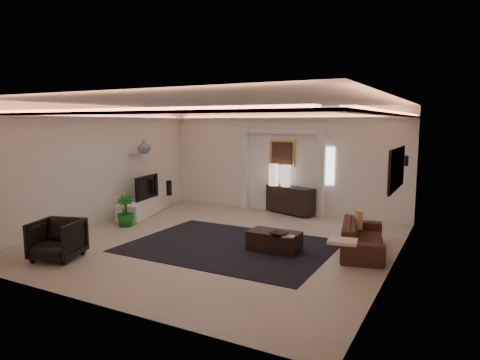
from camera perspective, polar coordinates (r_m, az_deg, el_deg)
The scene contains 33 objects.
floor at distance 9.06m, azimuth -2.94°, elevation -8.23°, with size 7.00×7.00×0.00m, color #A89B89.
ceiling at distance 8.72m, azimuth -3.07°, elevation 10.41°, with size 7.00×7.00×0.00m, color white.
wall_back at distance 11.89m, azimuth 5.77°, elevation 2.69°, with size 7.00×7.00×0.00m, color white.
wall_front at distance 6.09m, azimuth -20.32°, elevation -2.62°, with size 7.00×7.00×0.00m, color white.
wall_left at distance 10.99m, azimuth -18.82°, elevation 1.89°, with size 7.00×7.00×0.00m, color white.
wall_right at distance 7.59m, azimuth 20.23°, elevation -0.64°, with size 7.00×7.00×0.00m, color white.
cove_soffit at distance 8.71m, azimuth -3.06°, elevation 8.57°, with size 7.00×7.00×0.04m, color silver.
daylight_slit at distance 11.44m, azimuth 11.99°, elevation 1.85°, with size 0.25×0.03×1.00m, color white.
area_rug at distance 8.70m, azimuth -1.34°, elevation -8.86°, with size 4.00×3.00×0.01m, color black.
pilaster_left at distance 12.32m, azimuth 0.62°, elevation 1.27°, with size 0.22×0.20×2.20m, color silver.
pilaster_right at distance 11.45m, azimuth 10.88°, elevation 0.63°, with size 0.22×0.20×2.20m, color silver.
alcove_header at distance 11.76m, azimuth 5.63°, elevation 6.53°, with size 2.52×0.20×0.12m, color silver.
painting_frame at distance 11.85m, azimuth 5.72°, elevation 3.64°, with size 0.74×0.04×0.74m, color tan.
painting_canvas at distance 11.82m, azimuth 5.68°, elevation 3.63°, with size 0.62×0.02×0.62m, color #4C2D1E.
art_panel_frame at distance 7.86m, azimuth 20.41°, elevation 1.46°, with size 0.04×1.64×0.74m, color black.
art_panel_gold at distance 7.87m, azimuth 20.23°, elevation 1.47°, with size 0.02×1.50×0.62m, color tan.
wall_sconce at distance 9.75m, azimuth 21.42°, elevation 2.43°, with size 0.12×0.12×0.22m, color black.
wall_niche at distance 11.93m, azimuth -13.75°, elevation 3.48°, with size 0.10×0.55×0.04m, color silver.
console at distance 11.68m, azimuth 6.78°, elevation -2.63°, with size 1.42×0.44×0.71m, color black.
lamp_left at distance 11.75m, azimuth 4.56°, elevation 0.87°, with size 0.27×0.27×0.60m, color #EEDFC5.
lamp_right at distance 11.62m, azimuth 6.18°, elevation 0.78°, with size 0.26×0.26×0.58m, color silver.
media_ledge at distance 11.87m, azimuth -12.74°, elevation -3.46°, with size 0.56×2.26×0.42m, color white.
tv at distance 11.74m, azimuth -12.93°, elevation -0.88°, with size 0.15×1.12×0.64m, color black.
figurine at distance 12.17m, azimuth -9.56°, elevation -1.11°, with size 0.16×0.16×0.42m, color black.
ginger_jar at distance 11.68m, azimuth -12.83°, elevation 4.42°, with size 0.35×0.35×0.37m, color #414C53.
plant at distance 10.58m, azimuth -15.21°, elevation -4.06°, with size 0.42×0.42×0.75m, color #196516.
sofa at distance 8.62m, azimuth 16.24°, elevation -7.40°, with size 0.77×1.97×0.57m, color black.
throw_blanket at distance 7.25m, azimuth 13.66°, elevation -8.04°, with size 0.47×0.38×0.05m, color silver.
throw_pillow at distance 8.97m, azimuth 15.72°, elevation -5.06°, with size 0.11×0.38×0.38m, color tan.
coffee_table at distance 8.36m, azimuth 4.66°, elevation -8.17°, with size 0.99×0.54×0.37m, color black.
bowl at distance 7.98m, azimuth 5.18°, elevation -7.12°, with size 0.34×0.34×0.08m, color black.
magazine at distance 7.93m, azimuth 6.51°, elevation -7.42°, with size 0.22×0.16×0.03m, color beige.
armchair at distance 8.50m, azimuth -23.44°, elevation -7.38°, with size 0.79×0.81×0.74m, color black.
Camera 1 is at (4.51, -7.45, 2.50)m, focal length 31.63 mm.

